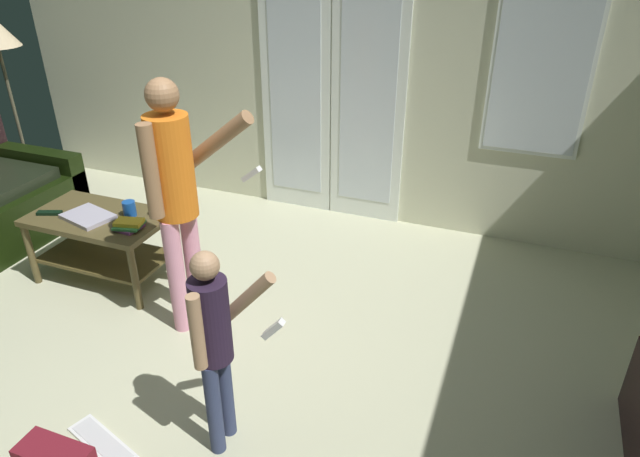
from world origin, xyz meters
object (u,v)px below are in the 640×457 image
(person_adult, at_px, (176,188))
(cup_near_edge, at_px, (129,209))
(cup_by_laptop, at_px, (159,208))
(coffee_table, at_px, (102,233))
(book_stack, at_px, (129,225))
(person_child, at_px, (215,337))
(tv_remote_black, at_px, (49,213))
(loose_keyboard, at_px, (103,443))
(laptop_closed, at_px, (88,216))

(person_adult, bearing_deg, cup_near_edge, 154.08)
(cup_near_edge, relative_size, cup_by_laptop, 0.93)
(person_adult, distance_m, cup_near_edge, 0.82)
(coffee_table, distance_m, book_stack, 0.38)
(person_child, distance_m, tv_remote_black, 2.10)
(loose_keyboard, bearing_deg, person_adult, 96.89)
(cup_by_laptop, height_order, book_stack, cup_by_laptop)
(loose_keyboard, height_order, laptop_closed, laptop_closed)
(laptop_closed, bearing_deg, person_adult, 3.96)
(person_adult, height_order, cup_by_laptop, person_adult)
(person_child, height_order, cup_by_laptop, person_child)
(coffee_table, height_order, cup_by_laptop, cup_by_laptop)
(laptop_closed, height_order, cup_near_edge, cup_near_edge)
(cup_by_laptop, height_order, tv_remote_black, cup_by_laptop)
(person_adult, relative_size, book_stack, 7.88)
(person_child, height_order, tv_remote_black, person_child)
(person_child, relative_size, cup_by_laptop, 9.48)
(person_child, distance_m, cup_near_edge, 1.74)
(person_adult, xyz_separation_m, cup_near_edge, (-0.65, 0.31, -0.40))
(coffee_table, relative_size, laptop_closed, 2.88)
(cup_near_edge, bearing_deg, cup_by_laptop, 20.05)
(cup_by_laptop, bearing_deg, tv_remote_black, -160.81)
(person_child, height_order, loose_keyboard, person_child)
(coffee_table, xyz_separation_m, cup_by_laptop, (0.41, 0.15, 0.20))
(loose_keyboard, bearing_deg, cup_near_edge, 119.63)
(laptop_closed, relative_size, cup_by_laptop, 2.86)
(coffee_table, xyz_separation_m, person_adult, (0.86, -0.23, 0.59))
(person_adult, height_order, tv_remote_black, person_adult)
(person_adult, height_order, cup_near_edge, person_adult)
(book_stack, bearing_deg, laptop_closed, 176.56)
(coffee_table, height_order, person_adult, person_adult)
(loose_keyboard, xyz_separation_m, book_stack, (-0.66, 1.20, 0.53))
(loose_keyboard, height_order, cup_by_laptop, cup_by_laptop)
(laptop_closed, relative_size, book_stack, 1.65)
(coffee_table, relative_size, person_adult, 0.60)
(person_adult, bearing_deg, cup_by_laptop, 139.52)
(coffee_table, relative_size, tv_remote_black, 5.68)
(person_child, distance_m, book_stack, 1.56)
(cup_by_laptop, xyz_separation_m, book_stack, (-0.08, -0.23, -0.03))
(cup_by_laptop, bearing_deg, person_adult, -40.48)
(loose_keyboard, relative_size, tv_remote_black, 2.70)
(person_child, bearing_deg, cup_near_edge, 140.34)
(loose_keyboard, height_order, book_stack, book_stack)
(cup_near_edge, bearing_deg, person_adult, -25.92)
(laptop_closed, bearing_deg, loose_keyboard, -34.97)
(laptop_closed, height_order, tv_remote_black, laptop_closed)
(person_adult, relative_size, loose_keyboard, 3.49)
(person_child, height_order, book_stack, person_child)
(cup_near_edge, xyz_separation_m, book_stack, (0.11, -0.16, -0.03))
(loose_keyboard, distance_m, tv_remote_black, 1.84)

